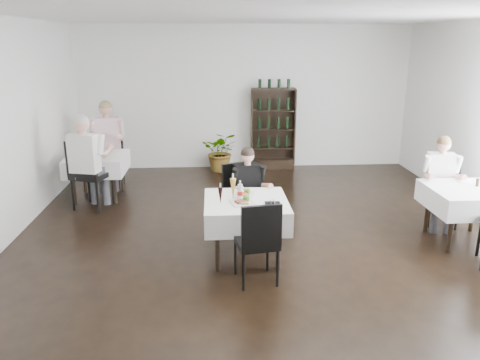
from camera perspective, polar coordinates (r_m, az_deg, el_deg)
name	(u,v)px	position (r m, az deg, el deg)	size (l,w,h in m)	color
room_shell	(271,142)	(5.64, 3.80, 4.62)	(9.00, 9.00, 9.00)	black
wine_shelf	(273,130)	(10.04, 4.05, 6.14)	(0.90, 0.28, 1.75)	black
main_table	(246,211)	(5.86, 0.72, -3.84)	(1.03, 1.03, 0.77)	black
left_table	(97,164)	(8.47, -17.00, 1.89)	(0.98, 0.98, 0.77)	black
right_table	(465,199)	(7.01, 25.79, -2.08)	(0.98, 0.98, 0.77)	black
potted_tree	(221,151)	(9.90, -2.29, 3.53)	(0.76, 0.66, 0.85)	#2A541C
main_chair_far	(241,195)	(6.58, 0.16, -1.83)	(0.60, 0.61, 1.03)	black
main_chair_near	(258,238)	(5.24, 2.24, -7.08)	(0.52, 0.53, 0.99)	black
left_chair_far	(112,160)	(9.18, -15.30, 2.33)	(0.43, 0.43, 0.87)	black
left_chair_near	(87,171)	(7.92, -18.10, 1.11)	(0.68, 0.68, 1.16)	black
right_chair_far	(444,189)	(7.65, 23.59, -0.97)	(0.56, 0.56, 0.95)	black
diner_main	(249,186)	(6.46, 1.09, -0.73)	(0.54, 0.57, 1.28)	#393A40
diner_left_far	(107,138)	(9.02, -15.87, 4.96)	(0.64, 0.66, 1.62)	#393A40
diner_left_near	(87,155)	(7.81, -18.11, 2.87)	(0.66, 0.70, 1.59)	#393A40
diner_right_far	(441,175)	(7.40, 23.34, 0.53)	(0.55, 0.57, 1.36)	#393A40
plate_far	(244,194)	(5.97, 0.51, -1.73)	(0.30, 0.30, 0.08)	white
plate_near	(243,202)	(5.69, 0.37, -2.69)	(0.32, 0.32, 0.08)	white
pilsner_dark	(220,195)	(5.66, -2.41, -1.86)	(0.06, 0.06, 0.26)	black
pilsner_lager	(233,189)	(5.81, -0.85, -1.06)	(0.08, 0.08, 0.33)	gold
coke_bottle	(240,192)	(5.80, 0.01, -1.47)	(0.06, 0.06, 0.25)	silver
napkin_cutlery	(272,203)	(5.70, 3.98, -2.84)	(0.20, 0.21, 0.02)	black
pepper_mill	(477,182)	(7.11, 26.97, -0.26)	(0.04, 0.04, 0.11)	black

